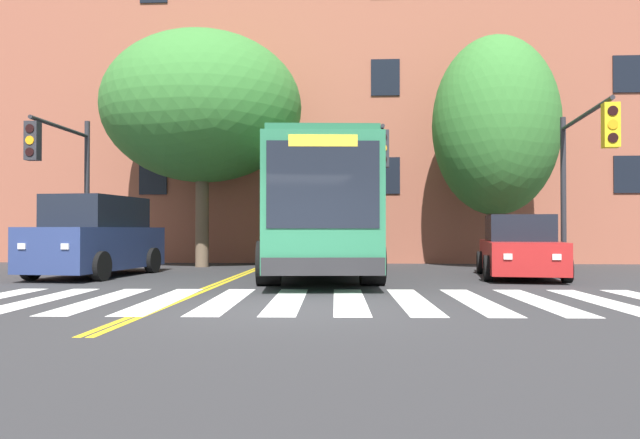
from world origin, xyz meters
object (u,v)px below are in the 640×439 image
traffic_light_near_corner (583,158)px  street_tree_curbside_large (496,126)px  car_red_far_lane (520,249)px  street_tree_curbside_small (202,108)px  traffic_light_far_corner (64,166)px  car_navy_near_lane (97,238)px  traffic_light_overhead (379,172)px  car_teal_behind_bus (357,240)px  city_bus (318,210)px

traffic_light_near_corner → street_tree_curbside_large: 5.26m
traffic_light_near_corner → car_red_far_lane: bearing=151.8°
car_red_far_lane → street_tree_curbside_small: size_ratio=0.49×
traffic_light_far_corner → street_tree_curbside_small: street_tree_curbside_small is taller
car_navy_near_lane → street_tree_curbside_small: (1.86, 4.45, 4.50)m
car_red_far_lane → street_tree_curbside_small: bearing=156.8°
traffic_light_overhead → street_tree_curbside_small: 7.19m
car_teal_behind_bus → traffic_light_near_corner: bearing=-59.1°
car_navy_near_lane → traffic_light_overhead: 8.30m
traffic_light_far_corner → traffic_light_near_corner: bearing=-2.9°
car_teal_behind_bus → traffic_light_near_corner: size_ratio=1.02×
car_navy_near_lane → car_teal_behind_bus: bearing=51.9°
car_red_far_lane → traffic_light_far_corner: 12.94m
city_bus → street_tree_curbside_large: street_tree_curbside_large is taller
car_navy_near_lane → street_tree_curbside_small: size_ratio=0.52×
traffic_light_far_corner → street_tree_curbside_large: street_tree_curbside_large is taller
street_tree_curbside_large → car_teal_behind_bus: bearing=133.8°
traffic_light_near_corner → traffic_light_overhead: bearing=158.6°
street_tree_curbside_large → street_tree_curbside_small: size_ratio=0.80×
car_teal_behind_bus → traffic_light_far_corner: size_ratio=1.01×
car_red_far_lane → traffic_light_near_corner: 2.89m
street_tree_curbside_small → car_teal_behind_bus: bearing=41.7°
city_bus → car_teal_behind_bus: size_ratio=2.39×
street_tree_curbside_small → traffic_light_near_corner: bearing=-23.8°
traffic_light_near_corner → street_tree_curbside_large: street_tree_curbside_large is taller
car_red_far_lane → street_tree_curbside_large: (0.27, 4.10, 4.03)m
car_navy_near_lane → traffic_light_near_corner: size_ratio=1.10×
car_navy_near_lane → car_teal_behind_bus: size_ratio=1.08×
street_tree_curbside_large → street_tree_curbside_small: 10.12m
city_bus → traffic_light_near_corner: (6.97, -1.46, 1.30)m
street_tree_curbside_large → traffic_light_far_corner: bearing=-162.3°
car_navy_near_lane → traffic_light_far_corner: traffic_light_far_corner is taller
traffic_light_overhead → street_tree_curbside_large: (4.04, 2.83, 1.78)m
car_navy_near_lane → traffic_light_overhead: traffic_light_overhead is taller
traffic_light_far_corner → car_teal_behind_bus: bearing=47.5°
city_bus → traffic_light_far_corner: (-7.19, -0.75, 1.22)m
traffic_light_near_corner → car_navy_near_lane: bearing=177.8°
traffic_light_overhead → car_teal_behind_bus: bearing=94.9°
car_teal_behind_bus → traffic_light_overhead: traffic_light_overhead is taller
city_bus → car_red_far_lane: (5.54, -0.70, -1.10)m
car_navy_near_lane → traffic_light_far_corner: size_ratio=1.09×
car_red_far_lane → traffic_light_far_corner: (-12.73, -0.05, 2.32)m
city_bus → car_red_far_lane: bearing=-7.2°
city_bus → traffic_light_far_corner: bearing=-174.1°
car_navy_near_lane → car_teal_behind_bus: 11.77m
street_tree_curbside_large → car_navy_near_lane: bearing=-160.0°
car_navy_near_lane → traffic_light_overhead: bearing=10.9°
traffic_light_overhead → car_red_far_lane: bearing=-18.7°
traffic_light_near_corner → traffic_light_far_corner: traffic_light_far_corner is taller
city_bus → traffic_light_far_corner: size_ratio=2.41×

